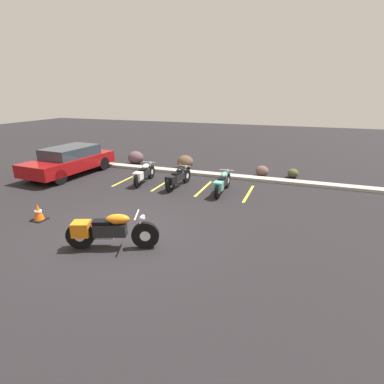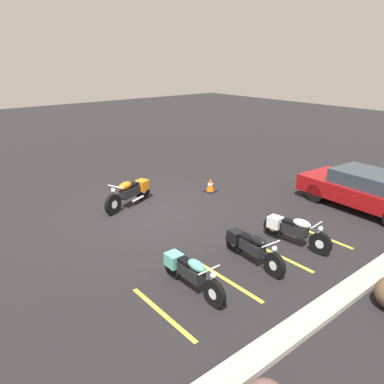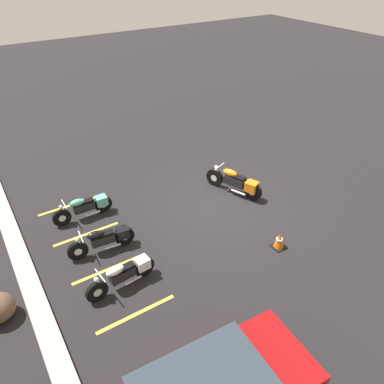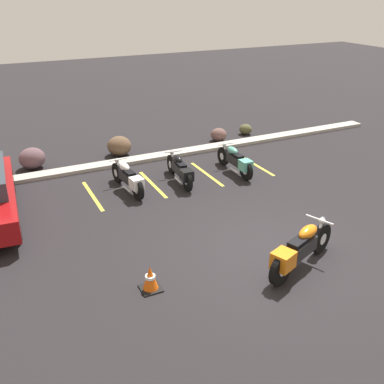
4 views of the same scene
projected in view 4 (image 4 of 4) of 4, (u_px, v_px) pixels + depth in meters
The scene contains 15 objects.
ground at pixel (271, 252), 9.91m from camera, with size 60.00×60.00×0.00m, color black.
motorcycle_orange_featured at pixel (300, 249), 9.14m from camera, with size 2.17×1.04×0.90m.
parked_bike_0 at pixel (128, 178), 12.65m from camera, with size 0.58×2.00×0.79m.
parked_bike_1 at pixel (180, 170), 13.22m from camera, with size 0.56×2.00×0.79m.
parked_bike_2 at pixel (236, 161), 13.90m from camera, with size 0.56×1.99×0.78m.
concrete_curb at pixel (158, 156), 15.27m from camera, with size 18.00×0.50×0.12m, color #A8A399.
landscape_rock_0 at pixel (32, 158), 14.30m from camera, with size 0.77×0.83×0.68m, color brown.
landscape_rock_1 at pixel (119, 146), 15.41m from camera, with size 0.82×0.82×0.67m, color brown.
landscape_rock_2 at pixel (219, 135), 16.87m from camera, with size 0.56×0.59×0.49m, color brown.
landscape_rock_3 at pixel (246, 129), 17.62m from camera, with size 0.45×0.49×0.41m, color brown.
traffic_cone at pixel (150, 279), 8.62m from camera, with size 0.40×0.40×0.52m.
stall_line_0 at pixel (93, 196), 12.56m from camera, with size 0.10×2.10×0.00m, color gold.
stall_line_1 at pixel (153, 184), 13.28m from camera, with size 0.10×2.10×0.00m, color gold.
stall_line_2 at pixel (207, 174), 14.00m from camera, with size 0.10×2.10×0.00m, color gold.
stall_line_3 at pixel (255, 165), 14.72m from camera, with size 0.10×2.10×0.00m, color gold.
Camera 4 is at (-5.26, -6.80, 5.39)m, focal length 42.00 mm.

